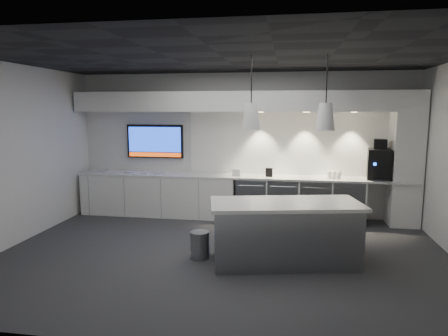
% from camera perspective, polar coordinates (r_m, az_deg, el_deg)
% --- Properties ---
extents(floor, '(7.00, 7.00, 0.00)m').
position_cam_1_polar(floor, '(6.36, -0.23, -12.35)').
color(floor, '#323235').
rests_on(floor, ground).
extents(ceiling, '(7.00, 7.00, 0.00)m').
position_cam_1_polar(ceiling, '(5.99, -0.24, 15.58)').
color(ceiling, black).
rests_on(ceiling, wall_back).
extents(wall_back, '(7.00, 0.00, 7.00)m').
position_cam_1_polar(wall_back, '(8.45, 2.60, 3.30)').
color(wall_back, silver).
rests_on(wall_back, floor).
extents(wall_front, '(7.00, 0.00, 7.00)m').
position_cam_1_polar(wall_front, '(3.58, -6.93, -3.79)').
color(wall_front, silver).
rests_on(wall_front, floor).
extents(wall_left, '(0.00, 7.00, 7.00)m').
position_cam_1_polar(wall_left, '(7.42, -27.96, 1.61)').
color(wall_left, silver).
rests_on(wall_left, floor).
extents(back_counter, '(6.80, 0.65, 0.04)m').
position_cam_1_polar(back_counter, '(8.21, 2.30, -1.21)').
color(back_counter, silver).
rests_on(back_counter, left_base_cabinets).
extents(left_base_cabinets, '(3.30, 0.63, 0.86)m').
position_cam_1_polar(left_base_cabinets, '(8.68, -9.28, -3.81)').
color(left_base_cabinets, white).
rests_on(left_base_cabinets, floor).
extents(fridge_unit_a, '(0.60, 0.61, 0.85)m').
position_cam_1_polar(fridge_unit_a, '(8.27, 4.01, -4.37)').
color(fridge_unit_a, gray).
rests_on(fridge_unit_a, floor).
extents(fridge_unit_b, '(0.60, 0.61, 0.85)m').
position_cam_1_polar(fridge_unit_b, '(8.24, 8.38, -4.49)').
color(fridge_unit_b, gray).
rests_on(fridge_unit_b, floor).
extents(fridge_unit_c, '(0.60, 0.61, 0.85)m').
position_cam_1_polar(fridge_unit_c, '(8.26, 12.77, -4.59)').
color(fridge_unit_c, gray).
rests_on(fridge_unit_c, floor).
extents(fridge_unit_d, '(0.60, 0.61, 0.85)m').
position_cam_1_polar(fridge_unit_d, '(8.32, 17.12, -4.65)').
color(fridge_unit_d, gray).
rests_on(fridge_unit_d, floor).
extents(backsplash, '(4.60, 0.03, 1.30)m').
position_cam_1_polar(backsplash, '(8.37, 10.78, 3.45)').
color(backsplash, white).
rests_on(backsplash, wall_back).
extents(soffit, '(6.90, 0.60, 0.40)m').
position_cam_1_polar(soffit, '(8.12, 2.39, 9.45)').
color(soffit, white).
rests_on(soffit, wall_back).
extents(column, '(0.55, 0.55, 2.60)m').
position_cam_1_polar(column, '(8.41, 24.53, 1.15)').
color(column, white).
rests_on(column, floor).
extents(wall_tv, '(1.25, 0.07, 0.72)m').
position_cam_1_polar(wall_tv, '(8.82, -9.82, 3.79)').
color(wall_tv, black).
rests_on(wall_tv, wall_back).
extents(island, '(2.31, 1.35, 0.92)m').
position_cam_1_polar(island, '(5.98, 8.72, -9.09)').
color(island, gray).
rests_on(island, floor).
extents(bin, '(0.33, 0.33, 0.41)m').
position_cam_1_polar(bin, '(6.19, -3.49, -10.90)').
color(bin, gray).
rests_on(bin, floor).
extents(coffee_machine, '(0.49, 0.65, 0.78)m').
position_cam_1_polar(coffee_machine, '(8.31, 21.30, 0.71)').
color(coffee_machine, black).
rests_on(coffee_machine, back_counter).
extents(sign_black, '(0.14, 0.04, 0.18)m').
position_cam_1_polar(sign_black, '(8.07, 6.45, -0.64)').
color(sign_black, black).
rests_on(sign_black, back_counter).
extents(sign_white, '(0.18, 0.08, 0.14)m').
position_cam_1_polar(sign_white, '(8.11, 1.76, -0.68)').
color(sign_white, silver).
rests_on(sign_white, back_counter).
extents(cup_cluster, '(0.26, 0.17, 0.14)m').
position_cam_1_polar(cup_cluster, '(8.15, 15.50, -0.95)').
color(cup_cluster, white).
rests_on(cup_cluster, back_counter).
extents(tray_a, '(0.18, 0.18, 0.02)m').
position_cam_1_polar(tray_a, '(9.06, -16.82, -0.45)').
color(tray_a, '#B5B5B5').
rests_on(tray_a, back_counter).
extents(tray_b, '(0.19, 0.19, 0.02)m').
position_cam_1_polar(tray_b, '(8.80, -13.31, -0.57)').
color(tray_b, '#B5B5B5').
rests_on(tray_b, back_counter).
extents(tray_c, '(0.20, 0.20, 0.02)m').
position_cam_1_polar(tray_c, '(8.66, -11.10, -0.64)').
color(tray_c, '#B5B5B5').
rests_on(tray_c, back_counter).
extents(tray_d, '(0.19, 0.19, 0.02)m').
position_cam_1_polar(tray_d, '(8.54, -9.24, -0.72)').
color(tray_d, '#B5B5B5').
rests_on(tray_d, back_counter).
extents(pendant_left, '(0.26, 0.26, 1.07)m').
position_cam_1_polar(pendant_left, '(5.74, 3.90, 7.40)').
color(pendant_left, white).
rests_on(pendant_left, ceiling).
extents(pendant_right, '(0.26, 0.26, 1.07)m').
position_cam_1_polar(pendant_right, '(5.73, 14.30, 7.16)').
color(pendant_right, white).
rests_on(pendant_right, ceiling).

